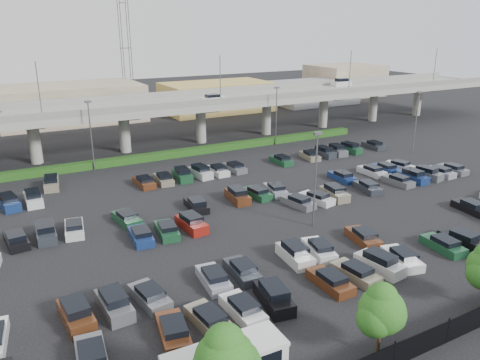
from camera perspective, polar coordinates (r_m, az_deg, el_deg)
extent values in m
plane|color=black|center=(57.05, 3.99, -2.73)|extent=(280.00, 280.00, 0.00)
cube|color=gray|center=(82.98, -8.05, 9.03)|extent=(150.00, 13.00, 1.10)
cube|color=slate|center=(77.08, -6.39, 9.18)|extent=(150.00, 0.50, 1.00)
cube|color=slate|center=(88.63, -9.57, 10.24)|extent=(150.00, 0.50, 1.00)
cylinder|color=gray|center=(78.71, -23.76, 4.24)|extent=(1.80, 1.80, 6.70)
cube|color=slate|center=(78.08, -24.05, 6.47)|extent=(2.60, 9.75, 0.50)
cylinder|color=gray|center=(81.00, -13.90, 5.64)|extent=(1.80, 1.80, 6.70)
cube|color=slate|center=(80.39, -14.07, 7.82)|extent=(2.60, 9.75, 0.50)
cylinder|color=gray|center=(85.56, -4.80, 6.78)|extent=(1.80, 1.80, 6.70)
cube|color=slate|center=(84.98, -4.85, 8.86)|extent=(2.60, 9.75, 0.50)
cylinder|color=gray|center=(92.04, 3.24, 7.64)|extent=(1.80, 1.80, 6.70)
cube|color=slate|center=(91.50, 3.28, 9.58)|extent=(2.60, 9.75, 0.50)
cylinder|color=gray|center=(100.07, 10.13, 8.26)|extent=(1.80, 1.80, 6.70)
cube|color=slate|center=(99.58, 10.23, 10.04)|extent=(2.60, 9.75, 0.50)
cylinder|color=gray|center=(109.31, 15.94, 8.69)|extent=(1.80, 1.80, 6.70)
cube|color=slate|center=(108.86, 16.09, 10.32)|extent=(2.60, 9.75, 0.50)
cylinder|color=gray|center=(119.48, 20.82, 8.98)|extent=(1.80, 1.80, 6.70)
cube|color=slate|center=(119.07, 20.99, 10.47)|extent=(2.60, 9.75, 0.50)
cube|color=silver|center=(82.44, -3.37, 9.80)|extent=(4.40, 1.82, 0.82)
cube|color=black|center=(82.34, -3.38, 10.23)|extent=(2.30, 1.60, 0.50)
cube|color=silver|center=(106.09, 12.27, 11.41)|extent=(4.40, 1.82, 1.05)
cube|color=black|center=(105.99, 12.30, 11.85)|extent=(2.60, 1.60, 0.65)
cylinder|color=#535358|center=(71.36, -23.30, 9.92)|extent=(0.14, 0.14, 8.00)
cylinder|color=#535358|center=(79.20, -2.43, 12.08)|extent=(0.14, 0.14, 8.00)
cylinder|color=#535358|center=(94.99, 13.25, 12.68)|extent=(0.14, 0.14, 8.00)
cylinder|color=#535358|center=(112.37, 22.66, 12.60)|extent=(0.14, 0.14, 8.00)
cube|color=#193F12|center=(78.01, -5.97, 3.48)|extent=(66.00, 1.60, 1.10)
cylinder|color=black|center=(32.57, 18.24, -19.55)|extent=(0.10, 0.10, 2.00)
cylinder|color=black|center=(35.87, 23.98, -16.41)|extent=(0.10, 0.10, 2.00)
sphere|color=#1C4E14|center=(25.82, -1.88, -19.40)|extent=(2.30, 2.30, 2.30)
cylinder|color=#332316|center=(33.28, 16.50, -18.49)|extent=(0.26, 0.26, 1.96)
sphere|color=#1C4E14|center=(31.93, 16.90, -15.04)|extent=(3.04, 3.04, 3.04)
sphere|color=#1C4E14|center=(32.73, 17.59, -15.36)|extent=(2.39, 2.39, 2.39)
sphere|color=#1C4E14|center=(31.69, 16.16, -15.95)|extent=(2.39, 2.39, 2.39)
sphere|color=#1C4E14|center=(31.57, 16.95, -13.60)|extent=(2.06, 2.06, 2.06)
cube|color=black|center=(29.82, -1.76, -21.10)|extent=(6.39, 2.67, 0.97)
cube|color=silver|center=(29.39, -1.77, -20.07)|extent=(7.51, 2.74, 0.26)
cube|color=#56595E|center=(33.14, -17.63, -20.03)|extent=(2.27, 4.57, 0.82)
cube|color=black|center=(32.60, -17.67, -19.36)|extent=(1.83, 2.45, 0.50)
cube|color=#552C16|center=(34.18, -8.16, -17.91)|extent=(2.55, 4.65, 0.82)
cube|color=black|center=(33.66, -8.08, -17.22)|extent=(1.97, 2.54, 0.50)
cube|color=gray|center=(35.01, -3.77, -16.75)|extent=(2.26, 4.56, 0.82)
cube|color=black|center=(34.50, -3.65, -16.06)|extent=(1.83, 2.45, 0.50)
cube|color=silver|center=(36.03, 0.33, -15.56)|extent=(1.90, 4.43, 0.82)
cube|color=black|center=(35.54, 0.50, -14.88)|extent=(1.64, 2.33, 0.50)
cube|color=black|center=(37.17, 4.15, -14.23)|extent=(2.53, 4.64, 1.05)
cube|color=black|center=(36.74, 4.18, -13.16)|extent=(2.01, 2.83, 0.65)
cube|color=#552C16|center=(40.09, 10.92, -12.11)|extent=(1.83, 4.40, 0.82)
cube|color=black|center=(39.65, 11.16, -11.44)|extent=(1.61, 2.30, 0.50)
cube|color=gray|center=(41.72, 13.90, -11.04)|extent=(2.24, 4.56, 0.82)
cube|color=black|center=(41.30, 14.15, -10.39)|extent=(1.82, 2.45, 0.50)
cube|color=silver|center=(43.41, 16.64, -9.89)|extent=(2.36, 4.59, 1.05)
cube|color=black|center=(43.04, 16.74, -8.93)|extent=(1.92, 2.78, 0.65)
cube|color=white|center=(45.30, 19.12, -9.08)|extent=(2.76, 4.70, 0.82)
cube|color=black|center=(44.92, 19.38, -8.46)|extent=(2.08, 2.60, 0.50)
cube|color=#1A492A|center=(49.24, 23.49, -7.36)|extent=(2.22, 4.55, 0.82)
cube|color=black|center=(48.88, 23.77, -6.77)|extent=(1.81, 2.44, 0.50)
cube|color=black|center=(51.32, 25.41, -6.59)|extent=(2.13, 4.52, 0.82)
cube|color=black|center=(50.97, 25.69, -6.02)|extent=(1.76, 2.41, 0.50)
cube|color=#552C16|center=(37.14, -19.32, -15.39)|extent=(2.14, 4.52, 1.05)
cube|color=black|center=(36.70, -19.46, -14.32)|extent=(1.79, 2.71, 0.65)
cube|color=#56595E|center=(37.51, -15.07, -14.57)|extent=(2.07, 4.50, 1.05)
cube|color=black|center=(37.07, -15.18, -13.50)|extent=(1.75, 2.69, 0.65)
cube|color=#56595E|center=(38.13, -10.94, -13.84)|extent=(2.41, 4.61, 0.82)
cube|color=black|center=(37.64, -10.91, -13.18)|extent=(1.90, 2.50, 0.50)
cube|color=gray|center=(39.80, -3.26, -12.01)|extent=(2.27, 4.57, 0.82)
cube|color=black|center=(39.33, -3.15, -11.35)|extent=(1.83, 2.45, 0.50)
cube|color=#292E35|center=(40.89, 0.28, -11.09)|extent=(2.09, 4.51, 0.82)
cube|color=black|center=(40.43, 0.42, -10.43)|extent=(1.74, 2.40, 0.50)
cube|color=silver|center=(43.46, 6.71, -9.15)|extent=(2.28, 4.57, 1.05)
cube|color=black|center=(43.08, 6.75, -8.19)|extent=(1.87, 2.76, 0.65)
cube|color=white|center=(45.01, 9.59, -8.43)|extent=(2.73, 4.69, 0.82)
cube|color=black|center=(44.60, 9.79, -7.81)|extent=(2.06, 2.59, 0.50)
cube|color=#552C16|center=(48.35, 14.77, -6.84)|extent=(2.70, 4.68, 0.82)
cube|color=black|center=(47.97, 14.99, -6.25)|extent=(2.05, 2.58, 0.50)
cube|color=black|center=(60.30, 26.31, -3.08)|extent=(2.41, 4.61, 0.82)
cube|color=black|center=(59.99, 26.54, -2.58)|extent=(1.90, 2.50, 0.50)
cube|color=navy|center=(48.12, -11.99, -6.75)|extent=(2.17, 4.53, 0.82)
cube|color=black|center=(47.69, -11.97, -6.15)|extent=(1.78, 2.42, 0.50)
cube|color=#1A492A|center=(48.87, -8.91, -6.15)|extent=(2.36, 4.60, 0.82)
cube|color=black|center=(48.44, -8.86, -5.56)|extent=(1.88, 2.48, 0.50)
cube|color=maroon|center=(49.72, -5.93, -5.43)|extent=(2.17, 4.53, 1.05)
cube|color=black|center=(49.39, -5.96, -4.56)|extent=(1.81, 2.72, 0.65)
cube|color=#56595E|center=(56.06, 7.11, -2.77)|extent=(2.58, 4.65, 0.82)
cube|color=black|center=(55.69, 7.25, -2.23)|extent=(1.99, 2.55, 0.50)
cube|color=white|center=(57.63, 9.33, -2.28)|extent=(2.71, 4.69, 0.82)
cube|color=black|center=(57.27, 9.48, -1.75)|extent=(2.05, 2.59, 0.50)
cube|color=gray|center=(59.25, 11.44, -1.71)|extent=(2.31, 4.58, 1.05)
cube|color=black|center=(58.97, 11.49, -0.96)|extent=(1.89, 2.77, 0.65)
cube|color=#292E35|center=(62.83, 15.28, -0.94)|extent=(2.58, 4.65, 0.82)
cube|color=black|center=(62.50, 15.46, -0.45)|extent=(1.99, 2.55, 0.50)
cube|color=#56595E|center=(66.64, 18.71, -0.17)|extent=(1.99, 4.47, 0.82)
cube|color=black|center=(66.33, 18.89, 0.30)|extent=(1.69, 2.36, 0.50)
cube|color=navy|center=(68.60, 20.29, 0.28)|extent=(1.90, 4.43, 1.05)
cube|color=black|center=(68.36, 20.36, 0.93)|extent=(1.65, 2.63, 0.65)
cube|color=#56595E|center=(70.64, 21.77, 0.61)|extent=(2.47, 4.63, 1.05)
cube|color=black|center=(70.41, 21.84, 1.25)|extent=(1.98, 2.81, 0.65)
cube|color=gray|center=(72.76, 23.15, 0.84)|extent=(1.89, 4.43, 0.82)
cube|color=black|center=(72.47, 23.33, 1.27)|extent=(1.64, 2.33, 0.50)
cube|color=#56595E|center=(74.89, 24.46, 1.14)|extent=(1.82, 4.40, 0.82)
cube|color=black|center=(74.61, 24.65, 1.56)|extent=(1.60, 2.30, 0.50)
cube|color=black|center=(51.20, -25.61, -6.67)|extent=(2.25, 4.56, 0.82)
cube|color=black|center=(50.77, -25.69, -6.11)|extent=(1.82, 2.45, 0.50)
cube|color=#292E35|center=(51.28, -22.57, -6.07)|extent=(2.02, 4.48, 1.05)
cube|color=black|center=(50.96, -22.68, -5.23)|extent=(1.72, 2.67, 0.65)
cube|color=silver|center=(51.59, -19.53, -5.68)|extent=(2.46, 4.62, 0.82)
cube|color=black|center=(51.16, -19.57, -5.12)|extent=(1.93, 2.51, 0.50)
cube|color=#1A492A|center=(52.55, -13.63, -4.66)|extent=(2.42, 4.61, 0.82)
cube|color=black|center=(52.13, -13.63, -4.10)|extent=(1.91, 2.50, 0.50)
cube|color=black|center=(55.00, -5.35, -3.14)|extent=(2.22, 4.55, 0.82)
cube|color=black|center=(54.60, -5.29, -2.59)|extent=(1.81, 2.44, 0.50)
cube|color=#552C16|center=(57.20, -0.30, -2.06)|extent=(2.25, 4.56, 1.05)
cube|color=black|center=(56.92, -0.31, -1.29)|extent=(1.85, 2.75, 0.65)
cube|color=#1A492A|center=(58.52, 2.06, -1.71)|extent=(2.30, 4.57, 0.82)
cube|color=black|center=(58.15, 2.17, -1.19)|extent=(1.85, 2.46, 0.50)
cube|color=gray|center=(59.90, 4.32, -1.27)|extent=(2.67, 4.68, 0.82)
cube|color=black|center=(59.54, 4.44, -0.76)|extent=(2.03, 2.58, 0.50)
cube|color=navy|center=(66.28, 12.32, 0.30)|extent=(2.04, 4.49, 0.82)
cube|color=black|center=(65.95, 12.47, 0.78)|extent=(1.72, 2.38, 0.50)
cube|color=silver|center=(69.90, 15.74, 0.98)|extent=(1.83, 4.40, 0.82)
cube|color=black|center=(69.59, 15.90, 1.43)|extent=(1.61, 2.30, 0.50)
cube|color=navy|center=(71.80, 17.32, 1.29)|extent=(2.13, 4.52, 0.82)
cube|color=black|center=(71.50, 17.48, 1.73)|extent=(1.76, 2.41, 0.50)
cube|color=silver|center=(73.76, 18.81, 1.58)|extent=(2.66, 4.68, 0.82)
cube|color=black|center=(73.46, 18.98, 2.01)|extent=(2.03, 2.57, 0.50)
cube|color=navy|center=(61.43, -26.40, -2.61)|extent=(2.66, 4.67, 1.05)
cube|color=black|center=(61.16, -26.51, -1.89)|extent=(2.09, 2.87, 0.65)
cube|color=white|center=(61.53, -23.87, -2.21)|extent=(1.84, 4.41, 1.05)
cube|color=black|center=(61.26, -23.97, -1.49)|extent=(1.61, 2.61, 0.65)
cube|color=#552C16|center=(63.86, -11.60, -0.34)|extent=(2.01, 4.48, 0.82)
cube|color=black|center=(63.48, -11.58, 0.15)|extent=(1.70, 2.37, 0.50)
cube|color=gray|center=(64.66, -9.28, 0.04)|extent=(2.16, 4.53, 0.82)
cube|color=black|center=(64.29, -9.25, 0.52)|extent=(1.78, 2.42, 0.50)
cube|color=#1A492A|center=(65.53, -7.03, 0.50)|extent=(2.24, 4.55, 1.05)
cube|color=black|center=(65.29, -7.06, 1.18)|extent=(1.84, 2.74, 0.65)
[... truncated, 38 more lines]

